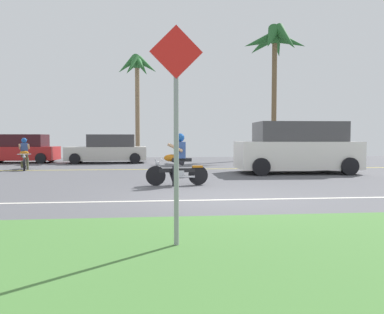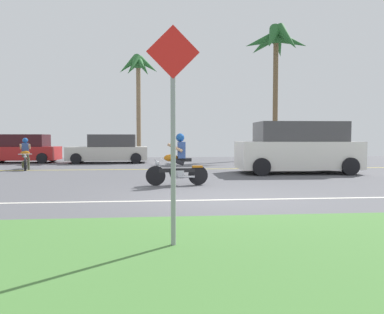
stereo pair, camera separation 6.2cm
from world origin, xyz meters
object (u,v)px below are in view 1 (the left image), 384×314
Objects in this scene: suv_nearby at (297,148)px; motorcyclist_distant at (24,156)px; parked_car_0 at (21,149)px; palm_tree_1 at (137,72)px; parked_car_1 at (108,150)px; motorcyclist at (178,163)px; palm_tree_0 at (274,46)px; street_sign at (176,115)px.

motorcyclist_distant is at bearing 166.86° from suv_nearby.
palm_tree_1 is at bearing 22.20° from parked_car_0.
parked_car_1 is at bearing 139.77° from suv_nearby.
palm_tree_1 is (-1.74, 13.16, 4.79)m from motorcyclist.
palm_tree_0 is 21.39m from street_sign.
palm_tree_0 is at bearing 77.34° from suv_nearby.
motorcyclist_distant is 13.38m from street_sign.
palm_tree_0 is 5.47× the size of motorcyclist_distant.
street_sign reaches higher than motorcyclist.
parked_car_0 is (-7.91, 10.64, 0.09)m from motorcyclist.
suv_nearby is 10.81m from street_sign.
motorcyclist is at bearing -145.32° from suv_nearby.
street_sign is (-5.17, -9.47, 0.66)m from suv_nearby.
suv_nearby is at bearing -29.97° from parked_car_0.
motorcyclist is at bearing -82.45° from palm_tree_1.
street_sign is (-7.37, -19.29, -5.60)m from palm_tree_0.
parked_car_1 is (-7.97, 6.74, -0.23)m from suv_nearby.
parked_car_0 is 0.93× the size of parked_car_1.
street_sign is (5.77, -12.02, 1.04)m from motorcyclist_distant.
parked_car_0 is 0.47× the size of palm_tree_0.
parked_car_0 is at bearing -170.51° from palm_tree_0.
suv_nearby is 0.55× the size of palm_tree_0.
suv_nearby is 11.24m from motorcyclist_distant.
suv_nearby is 11.85m from palm_tree_0.
parked_car_1 is 0.50× the size of palm_tree_0.
suv_nearby is at bearing 34.68° from motorcyclist.
parked_car_1 is 5.14m from motorcyclist_distant.
palm_tree_1 reaches higher than parked_car_1.
suv_nearby is at bearing -13.14° from motorcyclist_distant.
parked_car_0 is at bearing 172.95° from parked_car_1.
parked_car_1 is 1.62× the size of street_sign.
parked_car_0 is 2.56× the size of motorcyclist_distant.
palm_tree_0 is at bearing 69.08° from street_sign.
street_sign reaches higher than motorcyclist_distant.
palm_tree_0 is 1.31× the size of palm_tree_1.
motorcyclist_distant is at bearing 136.32° from motorcyclist.
palm_tree_0 is at bearing -0.16° from palm_tree_1.
motorcyclist is 0.21× the size of palm_tree_0.
suv_nearby is 1.18× the size of parked_car_0.
parked_car_0 is at bearing 114.15° from street_sign.
motorcyclist is 16.27m from palm_tree_0.
motorcyclist is 6.24m from street_sign.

